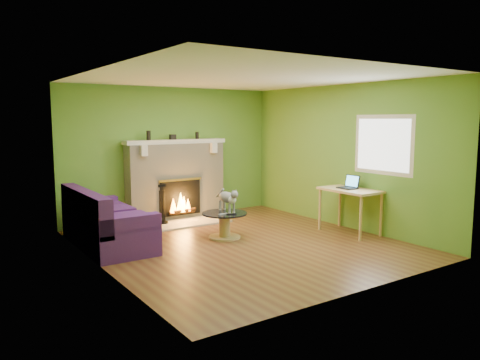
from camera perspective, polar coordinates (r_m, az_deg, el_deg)
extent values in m
plane|color=brown|center=(7.54, 0.24, -7.74)|extent=(5.00, 5.00, 0.00)
plane|color=white|center=(7.31, 0.25, 12.34)|extent=(5.00, 5.00, 0.00)
plane|color=#5C9330|center=(9.47, -8.35, 3.26)|extent=(5.00, 0.00, 5.00)
plane|color=#5C9330|center=(5.45, 15.27, 0.08)|extent=(5.00, 0.00, 5.00)
plane|color=#5C9330|center=(6.33, -16.83, 1.00)|extent=(0.00, 5.00, 5.00)
plane|color=#5C9330|center=(8.78, 12.46, 2.84)|extent=(0.00, 5.00, 5.00)
plane|color=silver|center=(8.16, 17.06, 4.12)|extent=(0.00, 1.20, 1.20)
plane|color=white|center=(8.16, 17.03, 4.12)|extent=(0.00, 1.06, 1.06)
cube|color=beige|center=(9.37, -7.82, -0.15)|extent=(2.00, 0.35, 1.50)
cube|color=black|center=(9.25, -7.26, -2.19)|extent=(0.85, 0.03, 0.68)
cube|color=gold|center=(9.19, -7.28, 0.02)|extent=(0.91, 0.02, 0.04)
cylinder|color=black|center=(9.27, -7.14, -3.92)|extent=(0.55, 0.07, 0.07)
cube|color=silver|center=(9.28, -7.82, 4.67)|extent=(2.10, 0.28, 0.08)
cube|color=silver|center=(8.81, -11.65, 3.53)|extent=(0.12, 0.10, 0.20)
cube|color=silver|center=(9.48, -3.24, 3.94)|extent=(0.12, 0.10, 0.20)
cube|color=beige|center=(9.04, -6.25, -5.14)|extent=(1.50, 0.75, 0.03)
cube|color=silver|center=(9.28, -7.82, 4.67)|extent=(2.10, 0.28, 0.08)
cube|color=#471960|center=(7.66, -15.75, -6.04)|extent=(0.91, 2.01, 0.45)
cube|color=#471960|center=(7.48, -18.37, -3.38)|extent=(0.21, 2.01, 0.57)
cube|color=#471960|center=(6.77, -13.39, -5.22)|extent=(0.91, 0.21, 0.23)
cube|color=#471960|center=(8.45, -17.76, -2.87)|extent=(0.91, 0.21, 0.23)
cube|color=#471960|center=(7.09, -13.97, -4.66)|extent=(0.72, 0.54, 0.12)
cube|color=#471960|center=(7.71, -15.70, -3.75)|extent=(0.72, 0.54, 0.12)
cube|color=#471960|center=(8.24, -16.96, -3.09)|extent=(0.72, 0.54, 0.12)
cylinder|color=tan|center=(7.90, -1.89, -6.94)|extent=(0.53, 0.53, 0.03)
cylinder|color=tan|center=(7.85, -1.90, -5.54)|extent=(0.19, 0.19, 0.37)
cylinder|color=black|center=(7.81, -1.91, -4.09)|extent=(0.76, 0.76, 0.02)
cube|color=tan|center=(8.30, 13.29, -1.21)|extent=(0.61, 1.05, 0.04)
cylinder|color=tan|center=(7.87, 14.49, -4.58)|extent=(0.05, 0.05, 0.74)
cylinder|color=tan|center=(8.25, 16.82, -4.12)|extent=(0.05, 0.05, 0.74)
cylinder|color=tan|center=(8.51, 9.71, -3.56)|extent=(0.05, 0.05, 0.74)
cylinder|color=tan|center=(8.87, 12.07, -3.18)|extent=(0.05, 0.05, 0.74)
cube|color=gray|center=(7.65, -2.06, -4.17)|extent=(0.17, 0.06, 0.02)
cube|color=black|center=(7.67, -1.06, -4.15)|extent=(0.16, 0.11, 0.02)
cylinder|color=black|center=(9.07, -11.09, 5.36)|extent=(0.08, 0.08, 0.18)
cylinder|color=black|center=(9.53, -5.25, 5.44)|extent=(0.07, 0.07, 0.14)
cube|color=black|center=(9.28, -8.21, 5.22)|extent=(0.12, 0.08, 0.10)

